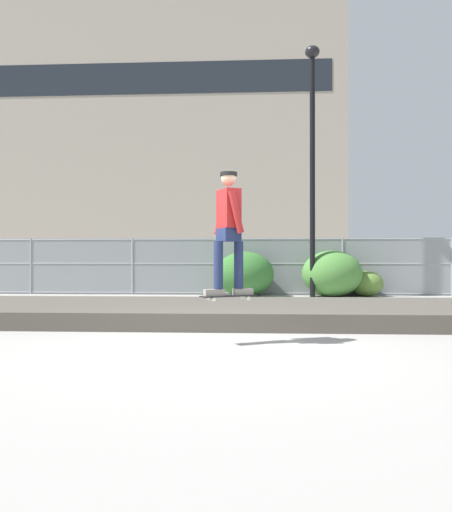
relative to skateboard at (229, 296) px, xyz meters
name	(u,v)px	position (x,y,z in m)	size (l,w,h in m)	color
ground_plane	(210,349)	(-0.22, -0.40, -0.66)	(120.00, 120.00, 0.00)	gray
gravel_berm	(225,312)	(-0.22, 2.82, -0.51)	(11.02, 3.59, 0.30)	#4C473F
skateboard	(229,296)	(0.00, 0.00, 0.00)	(0.80, 0.54, 0.07)	black
skater	(229,225)	(0.00, 0.00, 0.99)	(0.69, 0.62, 1.73)	gray
chain_fence	(236,266)	(-0.22, 9.42, 0.27)	(20.61, 0.06, 1.85)	gray
street_lamp	(312,143)	(2.11, 8.33, 4.00)	(0.44, 0.44, 7.61)	black
parked_car_near	(94,267)	(-6.12, 13.18, 0.17)	(4.46, 2.07, 1.66)	#474C54
parked_car_mid	(242,267)	(-0.13, 12.76, 0.17)	(4.50, 2.14, 1.66)	#566B4C
library_building	(165,136)	(-7.78, 38.73, 11.73)	(30.78, 12.99, 24.78)	#9E9384
shrub_left	(245,274)	(0.06, 8.80, 0.04)	(1.82, 1.49, 1.40)	#336B2D
shrub_center	(332,274)	(2.76, 8.76, 0.05)	(1.85, 1.51, 1.43)	#477F38
shrub_right	(367,284)	(3.87, 8.99, -0.27)	(1.02, 0.84, 0.79)	#567A33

